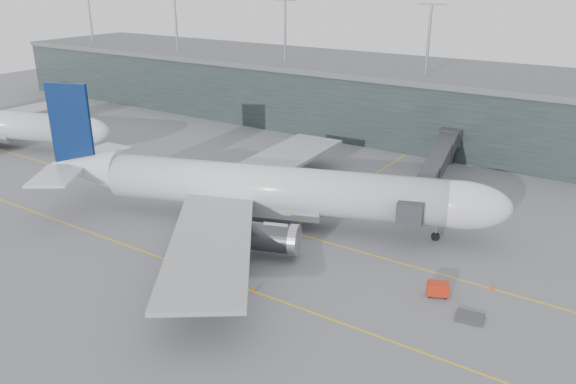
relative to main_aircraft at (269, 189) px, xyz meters
The scene contains 17 objects.
ground 6.49m from the main_aircraft, 111.80° to the left, with size 320.00×320.00×0.00m, color #5E5E63.
taxiline_a 5.69m from the main_aircraft, 147.92° to the right, with size 160.00×0.25×0.02m, color yellow.
taxiline_b 17.72m from the main_aircraft, 94.35° to the right, with size 160.00×0.25×0.02m, color yellow.
taxiline_lead_main 24.13m from the main_aircraft, 80.89° to the left, with size 0.25×60.00×0.02m, color yellow.
taxiline_lead_adj 79.92m from the main_aircraft, 163.08° to the left, with size 0.25×60.00×0.02m, color yellow.
terminal 61.25m from the main_aircraft, 91.20° to the left, with size 240.00×36.00×29.00m.
main_aircraft is the anchor object (origin of this frame).
jet_bridge 32.74m from the main_aircraft, 58.95° to the left, with size 11.87×45.13×6.91m.
gse_cart 28.85m from the main_aircraft, 11.81° to the right, with size 2.87×2.41×1.67m.
baggage_dolly 33.89m from the main_aircraft, 14.57° to the right, with size 2.95×2.36×0.29m, color #35353A.
uld_a 14.67m from the main_aircraft, 119.63° to the left, with size 2.25×1.82×2.00m.
uld_b 16.17m from the main_aircraft, 106.38° to the left, with size 2.19×1.95×1.67m.
uld_c 15.33m from the main_aircraft, 91.02° to the left, with size 2.26×2.05×1.68m.
cone_nose 33.21m from the main_aircraft, ahead, with size 0.50×0.50×0.79m, color #E93F0C.
cone_wing_stbd 20.03m from the main_aircraft, 60.25° to the right, with size 0.44×0.44×0.69m, color #CA410B.
cone_wing_port 16.93m from the main_aircraft, 63.78° to the left, with size 0.42×0.42×0.67m, color #E9480C.
cone_tail 14.78m from the main_aircraft, 151.81° to the right, with size 0.38×0.38×0.61m, color orange.
Camera 1 is at (45.64, -65.49, 34.81)m, focal length 35.00 mm.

